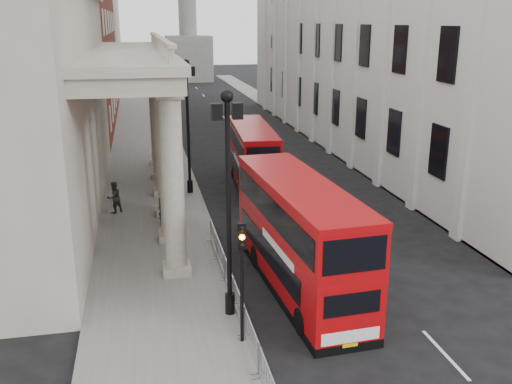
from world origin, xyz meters
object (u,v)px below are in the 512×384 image
pedestrian_c (163,171)px  pedestrian_b (114,197)px  lamp_post_south (228,191)px  traffic_light (242,261)px  lamp_post_north (171,89)px  bus_near (299,234)px  lamp_post_mid (188,118)px  bus_far (253,156)px  pedestrian_a (164,208)px

pedestrian_c → pedestrian_b: bearing=-120.9°
lamp_post_south → pedestrian_c: bearing=94.9°
pedestrian_b → traffic_light: bearing=72.6°
lamp_post_north → lamp_post_south: bearing=-90.0°
bus_near → pedestrian_b: bus_near is taller
lamp_post_north → bus_near: size_ratio=0.79×
lamp_post_mid → bus_near: lamp_post_mid is taller
bus_far → pedestrian_b: bearing=-151.9°
lamp_post_mid → lamp_post_north: 16.00m
bus_near → pedestrian_c: 17.25m
lamp_post_south → traffic_light: (0.10, -2.02, -1.80)m
lamp_post_south → traffic_light: lamp_post_south is taller
traffic_light → pedestrian_c: (-1.68, 20.42, -2.12)m
pedestrian_b → pedestrian_c: size_ratio=1.05×
lamp_post_mid → lamp_post_north: size_ratio=1.00×
lamp_post_mid → pedestrian_a: lamp_post_mid is taller
lamp_post_south → lamp_post_north: (0.00, 32.00, 0.00)m
bus_far → pedestrian_b: (-8.83, -3.99, -1.10)m
pedestrian_c → traffic_light: bearing=-87.7°
lamp_post_north → traffic_light: bearing=-89.8°
bus_far → bus_near: bearing=-90.3°
lamp_post_south → lamp_post_north: size_ratio=1.00×
lamp_post_south → lamp_post_mid: same height
bus_near → pedestrian_b: bearing=121.5°
pedestrian_b → pedestrian_a: bearing=101.0°
pedestrian_a → pedestrian_c: 8.13m
lamp_post_north → traffic_light: lamp_post_north is taller
lamp_post_mid → bus_near: bearing=-77.3°
bus_far → pedestrian_c: bus_far is taller
traffic_light → pedestrian_b: (-4.68, 14.88, -2.08)m
bus_near → pedestrian_a: 9.91m
lamp_post_mid → pedestrian_c: (-1.58, 2.40, -3.92)m
pedestrian_a → pedestrian_b: pedestrian_a is taller
traffic_light → pedestrian_b: size_ratio=2.36×
traffic_light → bus_far: (4.15, 18.88, -0.98)m
lamp_post_south → pedestrian_c: lamp_post_south is taller
lamp_post_mid → traffic_light: bearing=-89.7°
pedestrian_a → lamp_post_north: bearing=57.1°
traffic_light → pedestrian_a: size_ratio=2.26×
pedestrian_b → pedestrian_c: 6.30m
lamp_post_south → bus_far: lamp_post_south is taller
lamp_post_north → bus_far: size_ratio=0.87×
lamp_post_north → pedestrian_c: bearing=-96.6°
pedestrian_a → bus_far: bearing=19.1°
lamp_post_south → pedestrian_a: 11.13m
lamp_post_south → traffic_light: size_ratio=1.93×
lamp_post_south → pedestrian_b: size_ratio=4.58×
traffic_light → pedestrian_b: traffic_light is taller
lamp_post_mid → pedestrian_b: size_ratio=4.58×
lamp_post_north → bus_near: (3.18, -30.13, -2.56)m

